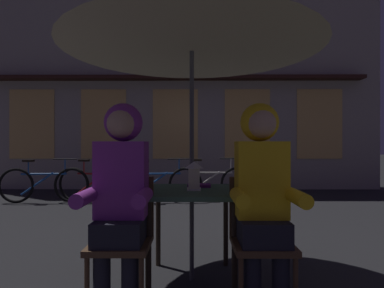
# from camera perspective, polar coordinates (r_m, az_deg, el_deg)

# --- Properties ---
(ground_plane) EXTENTS (60.00, 60.00, 0.00)m
(ground_plane) POSITION_cam_1_polar(r_m,az_deg,el_deg) (2.79, -0.05, -23.51)
(ground_plane) COLOR #232326
(cafe_table) EXTENTS (0.72, 0.72, 0.74)m
(cafe_table) POSITION_cam_1_polar(r_m,az_deg,el_deg) (2.60, -0.05, -10.50)
(cafe_table) COLOR #42664C
(cafe_table) RESTS_ON ground_plane
(patio_umbrella) EXTENTS (2.10, 2.10, 2.31)m
(patio_umbrella) POSITION_cam_1_polar(r_m,az_deg,el_deg) (2.73, -0.05, 20.31)
(patio_umbrella) COLOR #4C4C51
(patio_umbrella) RESTS_ON ground_plane
(lantern) EXTENTS (0.11, 0.11, 0.23)m
(lantern) POSITION_cam_1_polar(r_m,az_deg,el_deg) (2.53, 0.37, -5.68)
(lantern) COLOR white
(lantern) RESTS_ON cafe_table
(chair_left) EXTENTS (0.40, 0.40, 0.87)m
(chair_left) POSITION_cam_1_polar(r_m,az_deg,el_deg) (2.33, -12.46, -15.52)
(chair_left) COLOR #513823
(chair_left) RESTS_ON ground_plane
(chair_right) EXTENTS (0.40, 0.40, 0.87)m
(chair_right) POSITION_cam_1_polar(r_m,az_deg,el_deg) (2.32, 12.28, -15.56)
(chair_right) COLOR #513823
(chair_right) RESTS_ON ground_plane
(person_left_hooded) EXTENTS (0.45, 0.56, 1.40)m
(person_left_hooded) POSITION_cam_1_polar(r_m,az_deg,el_deg) (2.20, -12.79, -6.93)
(person_left_hooded) COLOR black
(person_left_hooded) RESTS_ON ground_plane
(person_right_hooded) EXTENTS (0.45, 0.56, 1.40)m
(person_right_hooded) POSITION_cam_1_polar(r_m,az_deg,el_deg) (2.20, 12.59, -6.95)
(person_right_hooded) COLOR black
(person_right_hooded) RESTS_ON ground_plane
(shopfront_building) EXTENTS (10.00, 0.93, 6.20)m
(shopfront_building) POSITION_cam_1_polar(r_m,az_deg,el_deg) (8.21, -2.92, 13.96)
(shopfront_building) COLOR #9E9389
(shopfront_building) RESTS_ON ground_plane
(bicycle_nearest) EXTENTS (1.68, 0.18, 0.84)m
(bicycle_nearest) POSITION_cam_1_polar(r_m,az_deg,el_deg) (6.58, -25.37, -6.67)
(bicycle_nearest) COLOR black
(bicycle_nearest) RESTS_ON ground_plane
(bicycle_second) EXTENTS (1.64, 0.46, 0.84)m
(bicycle_second) POSITION_cam_1_polar(r_m,az_deg,el_deg) (6.24, -16.90, -7.03)
(bicycle_second) COLOR black
(bicycle_second) RESTS_ON ground_plane
(bicycle_third) EXTENTS (1.67, 0.27, 0.84)m
(bicycle_third) POSITION_cam_1_polar(r_m,az_deg,el_deg) (6.05, -6.08, -7.25)
(bicycle_third) COLOR black
(bicycle_third) RESTS_ON ground_plane
(bicycle_fourth) EXTENTS (1.68, 0.08, 0.84)m
(bicycle_fourth) POSITION_cam_1_polar(r_m,az_deg,el_deg) (6.22, 3.49, -7.05)
(bicycle_fourth) COLOR black
(bicycle_fourth) RESTS_ON ground_plane
(book) EXTENTS (0.20, 0.15, 0.02)m
(book) POSITION_cam_1_polar(r_m,az_deg,el_deg) (2.74, 1.31, -7.54)
(book) COLOR #661E7A
(book) RESTS_ON cafe_table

